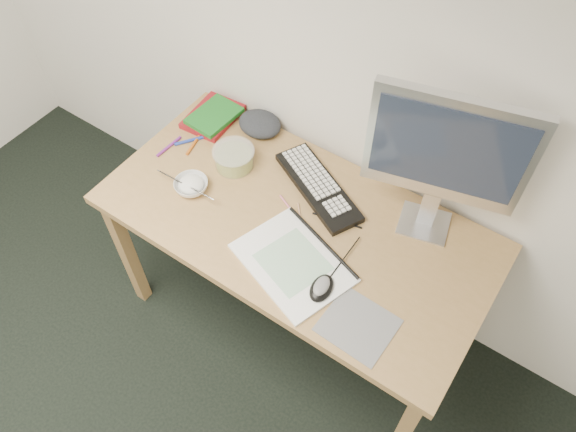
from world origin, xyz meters
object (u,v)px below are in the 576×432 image
keyboard (318,187)px  rice_bowl (191,186)px  desk (296,234)px  sketchpad (293,263)px  monitor (447,153)px

keyboard → rice_bowl: bearing=-118.8°
desk → sketchpad: bearing=-59.3°
keyboard → sketchpad: bearing=-45.1°
monitor → rice_bowl: size_ratio=4.60×
keyboard → rice_bowl: (-0.38, -0.26, 0.01)m
keyboard → rice_bowl: rice_bowl is taller
sketchpad → monitor: size_ratio=0.66×
desk → rice_bowl: size_ratio=11.20×
sketchpad → monitor: 0.60m
monitor → rice_bowl: (-0.78, -0.34, -0.34)m
desk → rice_bowl: 0.42m
keyboard → monitor: (0.39, 0.08, 0.35)m
desk → keyboard: size_ratio=3.34×
keyboard → rice_bowl: size_ratio=3.35×
sketchpad → rice_bowl: 0.49m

